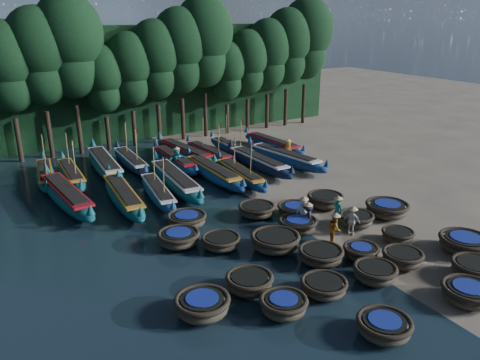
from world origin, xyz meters
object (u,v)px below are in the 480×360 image
coracle_10 (202,305)px  long_boat_7 (258,162)px  coracle_6 (324,286)px  long_boat_3 (158,192)px  coracle_12 (321,255)px  coracle_19 (387,209)px  long_boat_8 (285,158)px  long_boat_17 (273,144)px  coracle_4 (475,269)px  fisherman_5 (177,159)px  coracle_11 (249,282)px  coracle_13 (361,252)px  fisherman_6 (288,150)px  long_boat_10 (72,174)px  long_boat_12 (131,161)px  coracle_7 (375,273)px  long_boat_4 (176,180)px  fisherman_2 (335,227)px  long_boat_16 (232,148)px  coracle_22 (257,210)px  fisherman_3 (308,216)px  long_boat_1 (67,196)px  long_boat_13 (174,160)px  coracle_23 (295,210)px  fisherman_4 (352,220)px  coracle_3 (468,293)px  long_boat_14 (185,152)px  coracle_9 (465,243)px  long_boat_15 (209,153)px  coracle_2 (384,326)px  long_boat_5 (213,172)px  long_boat_11 (105,164)px  coracle_20 (179,238)px  long_boat_6 (240,174)px  coracle_5 (284,305)px  coracle_16 (275,241)px  coracle_15 (221,242)px  coracle_24 (325,200)px  fisherman_1 (338,209)px  long_boat_9 (46,175)px

coracle_10 → long_boat_7: size_ratio=0.26×
coracle_6 → long_boat_3: long_boat_3 is taller
coracle_12 → coracle_19: size_ratio=1.04×
long_boat_8 → long_boat_17: bearing=59.2°
coracle_4 → coracle_6: 6.91m
fisherman_5 → coracle_11: bearing=-98.0°
coracle_13 → fisherman_6: fisherman_6 is taller
long_boat_10 → long_boat_12: 4.58m
coracle_7 → long_boat_4: size_ratio=0.25×
fisherman_2 → long_boat_16: bearing=22.3°
coracle_22 → fisherman_5: size_ratio=1.13×
fisherman_5 → coracle_13: bearing=-77.5°
fisherman_3 → coracle_13: bearing=36.2°
long_boat_1 → long_boat_13: (8.55, 3.80, -0.08)m
long_boat_1 → long_boat_4: long_boat_1 is taller
coracle_23 → fisherman_4: size_ratio=1.18×
coracle_22 → long_boat_12: bearing=104.9°
coracle_3 → long_boat_14: (-1.71, 23.69, 0.16)m
coracle_9 → long_boat_1: long_boat_1 is taller
long_boat_15 → long_boat_10: bearing=175.6°
long_boat_4 → fisherman_2: size_ratio=5.27×
long_boat_7 → long_boat_17: long_boat_7 is taller
coracle_2 → long_boat_5: bearing=82.3°
fisherman_6 → long_boat_11: bearing=-128.7°
coracle_20 → long_boat_1: bearing=114.1°
long_boat_6 → coracle_13: bearing=-89.0°
coracle_22 → long_boat_3: size_ratio=0.31×
long_boat_14 → long_boat_16: size_ratio=1.19×
coracle_20 → long_boat_14: long_boat_14 is taller
coracle_19 → long_boat_13: (-6.82, 14.71, 0.05)m
long_boat_14 → coracle_6: bearing=-105.2°
long_boat_14 → coracle_10: bearing=-119.4°
coracle_10 → coracle_5: bearing=-29.2°
long_boat_16 → coracle_4: bearing=-91.4°
coracle_16 → long_boat_10: size_ratio=0.37×
long_boat_3 → fisherman_6: (11.80, 2.65, 0.40)m
fisherman_4 → coracle_22: bearing=8.4°
coracle_23 → coracle_5: bearing=-129.3°
coracle_12 → long_boat_13: (-0.10, 17.00, 0.10)m
coracle_16 → long_boat_4: (-0.83, 10.32, 0.13)m
coracle_2 → fisherman_2: 7.34m
coracle_15 → long_boat_3: size_ratio=0.26×
long_boat_1 → long_boat_5: (9.68, -0.41, -0.04)m
long_boat_15 → coracle_20: bearing=-126.3°
coracle_24 → coracle_12: bearing=-131.8°
fisherman_1 → fisherman_2: size_ratio=1.02×
long_boat_6 → coracle_19: bearing=-61.7°
long_boat_1 → long_boat_17: 17.97m
long_boat_14 → coracle_13: bearing=-95.6°
long_boat_4 → long_boat_9: size_ratio=1.25×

